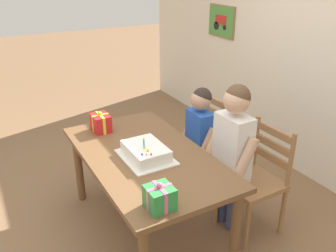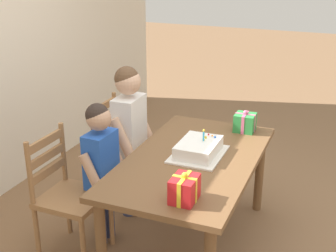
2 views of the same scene
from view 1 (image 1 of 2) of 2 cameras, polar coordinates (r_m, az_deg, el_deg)
ground_plane at (r=3.19m, az=-3.25°, el=-15.84°), size 20.00×20.00×0.00m
back_wall at (r=3.73m, az=23.40°, el=10.72°), size 6.40×0.11×2.60m
dining_table at (r=2.82m, az=-3.55°, el=-6.06°), size 1.55×0.87×0.72m
birthday_cake at (r=2.70m, az=-3.52°, el=-4.17°), size 0.44×0.34×0.19m
gift_box_red_large at (r=2.17m, az=-1.33°, el=-11.23°), size 0.16×0.16×0.18m
gift_box_beside_cake at (r=3.17m, az=-10.59°, el=0.49°), size 0.19×0.15×0.18m
chair_left at (r=3.56m, az=5.06°, el=-2.27°), size 0.43×0.43×0.92m
chair_right at (r=3.02m, az=13.72°, el=-8.21°), size 0.43×0.43×0.92m
child_older at (r=2.86m, az=10.20°, el=-2.95°), size 0.45×0.26×1.25m
child_younger at (r=3.23m, az=5.02°, el=-1.25°), size 0.40×0.23×1.10m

